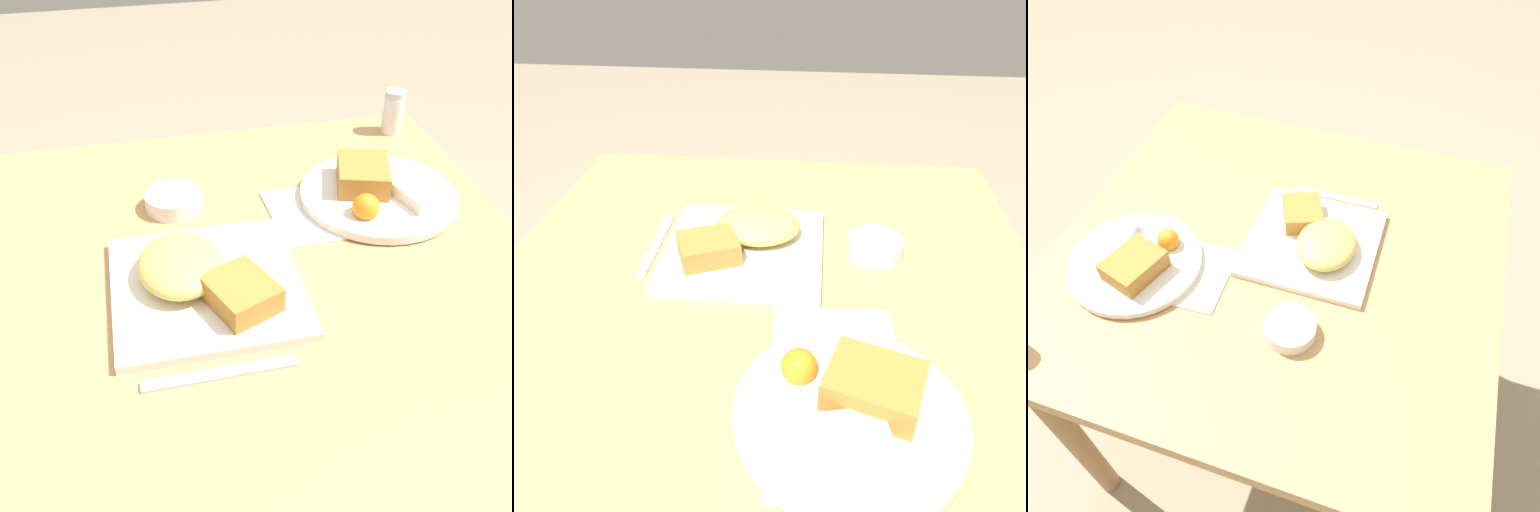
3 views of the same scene
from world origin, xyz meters
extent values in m
cube|color=tan|center=(0.00, 0.00, 0.71)|extent=(0.86, 0.88, 0.04)
cylinder|color=#9F7649|center=(-0.37, -0.38, 0.35)|extent=(0.05, 0.05, 0.69)
cylinder|color=#9F7649|center=(0.37, -0.38, 0.35)|extent=(0.05, 0.05, 0.69)
cube|color=beige|center=(-0.11, 0.21, 0.73)|extent=(0.18, 0.30, 0.00)
cube|color=white|center=(0.04, -0.06, 0.74)|extent=(0.26, 0.26, 0.01)
ellipsoid|color=#EAC660|center=(0.02, -0.09, 0.77)|extent=(0.14, 0.12, 0.04)
cube|color=#B77A33|center=(0.09, -0.02, 0.76)|extent=(0.11, 0.11, 0.04)
cylinder|color=white|center=(-0.12, 0.25, 0.74)|extent=(0.26, 0.26, 0.01)
cube|color=#B77A33|center=(-0.15, 0.23, 0.77)|extent=(0.12, 0.11, 0.04)
cube|color=silver|center=(-0.10, 0.30, 0.76)|extent=(0.13, 0.08, 0.02)
sphere|color=orange|center=(-0.07, 0.21, 0.76)|extent=(0.04, 0.04, 0.04)
cylinder|color=white|center=(-0.18, -0.08, 0.74)|extent=(0.09, 0.09, 0.03)
cylinder|color=beige|center=(-0.18, -0.08, 0.76)|extent=(0.08, 0.08, 0.00)
cube|color=silver|center=(0.19, -0.07, 0.73)|extent=(0.02, 0.19, 0.00)
camera|label=1|loc=(0.66, -0.13, 1.28)|focal=42.00mm
camera|label=2|loc=(-0.07, 0.61, 1.20)|focal=35.00mm
camera|label=3|loc=(-0.63, -0.23, 1.49)|focal=35.00mm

